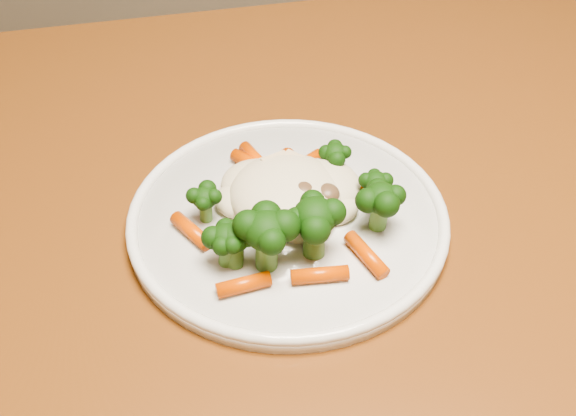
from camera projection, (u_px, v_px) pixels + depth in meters
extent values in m
cube|color=brown|center=(386.00, 200.00, 0.67)|extent=(1.22, 0.91, 0.04)
cylinder|color=silver|center=(288.00, 220.00, 0.61)|extent=(0.27, 0.27, 0.01)
ellipsoid|color=beige|center=(287.00, 184.00, 0.60)|extent=(0.12, 0.10, 0.04)
ellipsoid|color=black|center=(227.00, 247.00, 0.55)|extent=(0.04, 0.04, 0.04)
ellipsoid|color=black|center=(267.00, 244.00, 0.55)|extent=(0.06, 0.06, 0.05)
ellipsoid|color=black|center=(314.00, 230.00, 0.56)|extent=(0.05, 0.05, 0.05)
ellipsoid|color=black|center=(380.00, 209.00, 0.58)|extent=(0.05, 0.05, 0.04)
ellipsoid|color=black|center=(375.00, 190.00, 0.61)|extent=(0.03, 0.03, 0.03)
ellipsoid|color=black|center=(335.00, 161.00, 0.64)|extent=(0.03, 0.03, 0.03)
ellipsoid|color=black|center=(205.00, 206.00, 0.59)|extent=(0.03, 0.03, 0.03)
ellipsoid|color=black|center=(235.00, 247.00, 0.55)|extent=(0.04, 0.04, 0.04)
cylinder|color=#E55205|center=(255.00, 159.00, 0.65)|extent=(0.03, 0.04, 0.01)
cylinder|color=#E55205|center=(302.00, 165.00, 0.65)|extent=(0.04, 0.04, 0.01)
cylinder|color=#E55205|center=(343.00, 186.00, 0.63)|extent=(0.04, 0.03, 0.01)
cylinder|color=#E55205|center=(191.00, 231.00, 0.58)|extent=(0.04, 0.04, 0.01)
cylinder|color=#E55205|center=(244.00, 285.00, 0.54)|extent=(0.04, 0.02, 0.01)
cylinder|color=#E55205|center=(320.00, 275.00, 0.55)|extent=(0.04, 0.01, 0.01)
cylinder|color=#E55205|center=(366.00, 255.00, 0.56)|extent=(0.03, 0.05, 0.01)
cylinder|color=#E55205|center=(305.00, 191.00, 0.60)|extent=(0.03, 0.05, 0.01)
cylinder|color=#E55205|center=(285.00, 167.00, 0.63)|extent=(0.02, 0.04, 0.01)
cylinder|color=#E55205|center=(253.00, 164.00, 0.65)|extent=(0.04, 0.04, 0.01)
ellipsoid|color=brown|center=(302.00, 193.00, 0.60)|extent=(0.03, 0.03, 0.02)
ellipsoid|color=brown|center=(327.00, 194.00, 0.60)|extent=(0.02, 0.02, 0.02)
ellipsoid|color=brown|center=(265.00, 192.00, 0.60)|extent=(0.02, 0.02, 0.01)
cube|color=beige|center=(282.00, 170.00, 0.62)|extent=(0.02, 0.02, 0.01)
cube|color=beige|center=(294.00, 164.00, 0.63)|extent=(0.03, 0.03, 0.01)
cube|color=beige|center=(258.00, 176.00, 0.62)|extent=(0.02, 0.02, 0.01)
cube|color=beige|center=(277.00, 166.00, 0.63)|extent=(0.03, 0.03, 0.01)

